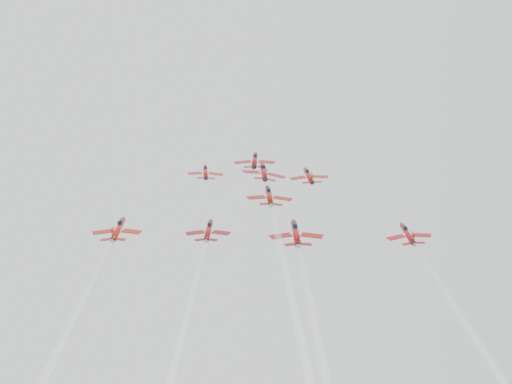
{
  "coord_description": "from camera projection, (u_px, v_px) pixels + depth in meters",
  "views": [
    {
      "loc": [
        -6.41,
        -142.63,
        88.86
      ],
      "look_at": [
        0.0,
        2.0,
        140.65
      ],
      "focal_mm": 50.0,
      "sensor_mm": 36.0,
      "label": 1
    }
  ],
  "objects": [
    {
      "name": "jet_row2_left",
      "position": [
        206.0,
        172.0,
        166.83
      ],
      "size": [
        8.46,
        10.2,
        8.34
      ],
      "rotation": [
        0.69,
        -0.01,
        0.07
      ],
      "color": "#B01810"
    },
    {
      "name": "jet_row2_center",
      "position": [
        264.0,
        171.0,
        168.26
      ],
      "size": [
        10.45,
        12.61,
        10.31
      ],
      "rotation": [
        0.69,
        0.1,
        0.1
      ],
      "color": "#A40F1F"
    },
    {
      "name": "jet_rear_left",
      "position": [
        200.0,
        351.0,
        94.5
      ],
      "size": [
        8.54,
        72.81,
        59.84
      ],
      "rotation": [
        0.69,
        0.01,
        -0.08
      ],
      "color": "maroon"
    },
    {
      "name": "jet_row2_right",
      "position": [
        309.0,
        175.0,
        166.5
      ],
      "size": [
        9.24,
        11.15,
        9.11
      ],
      "rotation": [
        0.69,
        -0.08,
        0.01
      ],
      "color": "#A3170F"
    },
    {
      "name": "jet_rear_farright",
      "position": [
        480.0,
        354.0,
        95.72
      ],
      "size": [
        8.51,
        72.53,
        59.61
      ],
      "rotation": [
        0.69,
        -0.09,
        -0.05
      ],
      "color": "#A91016"
    },
    {
      "name": "jet_center",
      "position": [
        286.0,
        304.0,
        107.25
      ],
      "size": [
        9.9,
        84.42,
        69.38
      ],
      "rotation": [
        0.69,
        0.01,
        0.04
      ],
      "color": "maroon"
    },
    {
      "name": "jet_lead",
      "position": [
        255.0,
        160.0,
        176.83
      ],
      "size": [
        10.33,
        12.47,
        10.19
      ],
      "rotation": [
        0.69,
        0.01,
        -0.08
      ],
      "color": "maroon"
    },
    {
      "name": "jet_rear_farleft",
      "position": [
        65.0,
        366.0,
        90.27
      ],
      "size": [
        9.33,
        79.49,
        65.33
      ],
      "rotation": [
        0.69,
        -0.01,
        -0.06
      ],
      "color": "#A41D0F"
    }
  ]
}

